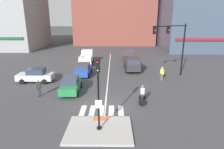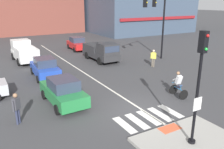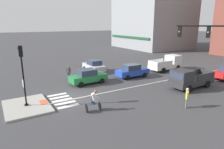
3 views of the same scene
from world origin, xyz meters
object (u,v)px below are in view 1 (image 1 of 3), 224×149
(car_green_westbound_near, at_px, (71,84))
(pickup_truck_white_westbound_distant, at_px, (87,58))
(signal_pole, at_px, (98,89))
(car_red_eastbound_distant, at_px, (129,56))
(traffic_light_mast, at_px, (175,41))
(car_silver_cross_left, at_px, (36,75))
(pedestrian_waiting_far_side, at_px, (162,73))
(pedestrian_at_curb_left, at_px, (39,87))
(pickup_truck_charcoal_eastbound_far, at_px, (132,64))
(car_blue_westbound_far, at_px, (84,69))
(cyclist, at_px, (142,94))

(car_green_westbound_near, height_order, pickup_truck_white_westbound_distant, pickup_truck_white_westbound_distant)
(signal_pole, distance_m, car_red_eastbound_distant, 22.64)
(traffic_light_mast, relative_size, car_red_eastbound_distant, 1.58)
(car_silver_cross_left, bearing_deg, pedestrian_waiting_far_side, 2.85)
(pickup_truck_white_westbound_distant, distance_m, pedestrian_at_curb_left, 14.08)
(pickup_truck_charcoal_eastbound_far, height_order, pedestrian_waiting_far_side, pickup_truck_charcoal_eastbound_far)
(car_green_westbound_near, bearing_deg, signal_pole, -64.07)
(traffic_light_mast, distance_m, car_silver_cross_left, 17.18)
(car_blue_westbound_far, height_order, pedestrian_waiting_far_side, pedestrian_waiting_far_side)
(pickup_truck_white_westbound_distant, bearing_deg, car_red_eastbound_distant, 20.86)
(pickup_truck_white_westbound_distant, bearing_deg, pickup_truck_charcoal_eastbound_far, -31.97)
(car_blue_westbound_far, height_order, pickup_truck_charcoal_eastbound_far, pickup_truck_charcoal_eastbound_far)
(car_silver_cross_left, relative_size, pickup_truck_charcoal_eastbound_far, 0.80)
(signal_pole, relative_size, car_blue_westbound_far, 1.16)
(signal_pole, height_order, car_blue_westbound_far, signal_pole)
(pedestrian_waiting_far_side, bearing_deg, pickup_truck_charcoal_eastbound_far, 126.66)
(car_silver_cross_left, relative_size, pedestrian_at_curb_left, 2.46)
(car_green_westbound_near, distance_m, pedestrian_at_curb_left, 3.08)
(pickup_truck_charcoal_eastbound_far, bearing_deg, traffic_light_mast, -30.05)
(car_red_eastbound_distant, bearing_deg, pedestrian_waiting_far_side, -74.41)
(signal_pole, relative_size, car_silver_cross_left, 1.17)
(car_blue_westbound_far, relative_size, pickup_truck_charcoal_eastbound_far, 0.81)
(car_silver_cross_left, xyz_separation_m, car_red_eastbound_distant, (11.80, 12.15, 0.00))
(signal_pole, height_order, car_silver_cross_left, signal_pole)
(car_blue_westbound_far, xyz_separation_m, pickup_truck_charcoal_eastbound_far, (6.56, 2.33, 0.17))
(cyclist, distance_m, pedestrian_at_curb_left, 9.80)
(pedestrian_at_curb_left, bearing_deg, pedestrian_waiting_far_side, 21.51)
(car_red_eastbound_distant, relative_size, pedestrian_at_curb_left, 2.50)
(car_silver_cross_left, xyz_separation_m, pickup_truck_charcoal_eastbound_far, (11.78, 5.04, 0.17))
(signal_pole, relative_size, pickup_truck_white_westbound_distant, 0.93)
(car_red_eastbound_distant, bearing_deg, pickup_truck_charcoal_eastbound_far, -90.15)
(car_green_westbound_near, relative_size, pickup_truck_charcoal_eastbound_far, 0.81)
(car_green_westbound_near, xyz_separation_m, pedestrian_waiting_far_side, (10.16, 3.87, 0.17))
(car_silver_cross_left, xyz_separation_m, pedestrian_waiting_far_side, (14.98, 0.75, 0.17))
(car_green_westbound_near, relative_size, pedestrian_waiting_far_side, 2.49)
(pedestrian_at_curb_left, height_order, pedestrian_waiting_far_side, same)
(car_red_eastbound_distant, bearing_deg, car_blue_westbound_far, -124.91)
(car_red_eastbound_distant, distance_m, pedestrian_waiting_far_side, 11.84)
(car_silver_cross_left, bearing_deg, pickup_truck_charcoal_eastbound_far, 23.18)
(car_green_westbound_near, bearing_deg, traffic_light_mast, 24.54)
(signal_pole, height_order, car_green_westbound_near, signal_pole)
(pickup_truck_charcoal_eastbound_far, xyz_separation_m, cyclist, (-0.08, -10.83, -0.11))
(pedestrian_at_curb_left, bearing_deg, car_red_eastbound_distant, 59.35)
(car_red_eastbound_distant, distance_m, cyclist, 17.93)
(car_blue_westbound_far, xyz_separation_m, cyclist, (6.49, -8.50, 0.06))
(pedestrian_at_curb_left, bearing_deg, signal_pole, -42.74)
(car_red_eastbound_distant, relative_size, car_green_westbound_near, 1.01)
(pickup_truck_charcoal_eastbound_far, bearing_deg, signal_pole, -103.26)
(car_red_eastbound_distant, xyz_separation_m, pedestrian_waiting_far_side, (3.18, -11.40, 0.17))
(traffic_light_mast, distance_m, car_blue_westbound_far, 12.01)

